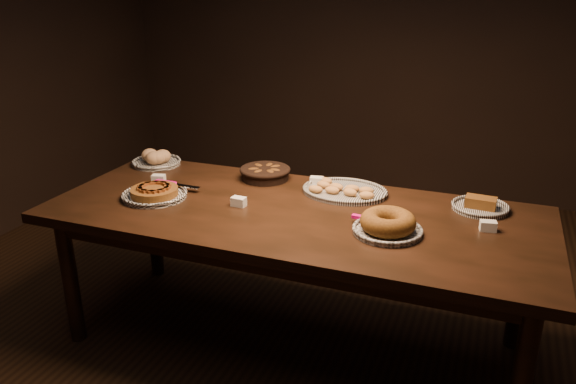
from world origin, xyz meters
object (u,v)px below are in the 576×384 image
(apple_tart_plate, at_px, (155,193))
(madeleine_platter, at_px, (344,190))
(buffet_table, at_px, (293,224))
(bundt_cake_plate, at_px, (388,225))

(apple_tart_plate, distance_m, madeleine_platter, 0.97)
(buffet_table, distance_m, bundt_cake_plate, 0.50)
(buffet_table, distance_m, madeleine_platter, 0.36)
(madeleine_platter, relative_size, bundt_cake_plate, 1.33)
(buffet_table, height_order, madeleine_platter, madeleine_platter)
(buffet_table, xyz_separation_m, bundt_cake_plate, (0.48, -0.10, 0.11))
(buffet_table, height_order, bundt_cake_plate, bundt_cake_plate)
(bundt_cake_plate, bearing_deg, madeleine_platter, 138.01)
(apple_tart_plate, bearing_deg, madeleine_platter, 34.92)
(apple_tart_plate, height_order, bundt_cake_plate, bundt_cake_plate)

